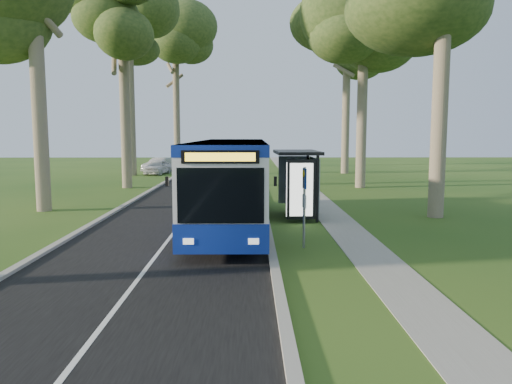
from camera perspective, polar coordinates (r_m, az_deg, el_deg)
ground at (r=16.06m, az=1.73°, el=-6.52°), size 120.00×120.00×0.00m
road at (r=26.04m, az=-6.90°, el=-1.41°), size 7.00×100.00×0.02m
kerb_east at (r=25.88m, az=0.82°, el=-1.30°), size 0.25×100.00×0.12m
kerb_west at (r=26.64m, az=-14.41°, el=-1.28°), size 0.25×100.00×0.12m
centre_line at (r=26.04m, az=-6.90°, el=-1.38°), size 0.12×100.00×0.00m
footpath at (r=26.14m, az=7.41°, el=-1.38°), size 1.50×100.00×0.02m
bus at (r=19.85m, az=-2.85°, el=1.13°), size 2.74×12.72×3.37m
bus_stop_sign at (r=16.00m, az=5.54°, el=-0.68°), size 0.11×0.37×2.62m
bus_shelter at (r=21.47m, az=5.19°, el=2.41°), size 1.93×3.45×2.92m
litter_bin at (r=22.26m, az=4.31°, el=-1.56°), size 0.53×0.53×0.93m
car_white at (r=45.65m, az=-11.18°, el=2.85°), size 2.16×4.11×1.34m
car_silver at (r=47.95m, az=-10.98°, el=3.05°), size 2.89×4.35×1.35m
tree_west_c at (r=35.31m, az=-15.02°, el=17.70°), size 5.20×5.20×14.19m
tree_west_d at (r=45.94m, az=-14.45°, el=19.20°), size 5.20×5.20×18.59m
tree_west_e at (r=54.81m, az=-9.18°, el=15.30°), size 5.20×5.20×16.07m
tree_east_c at (r=35.25m, az=12.27°, el=18.95°), size 5.20×5.20×15.14m
tree_east_d at (r=47.15m, az=10.40°, el=16.70°), size 5.20×5.20×16.08m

